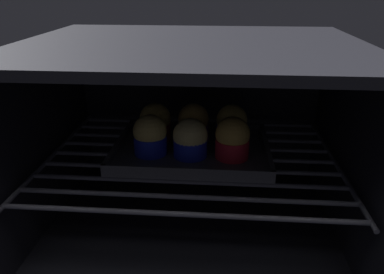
{
  "coord_description": "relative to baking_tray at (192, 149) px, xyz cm",
  "views": [
    {
      "loc": [
        5.32,
        -42.81,
        45.24
      ],
      "look_at": [
        0.0,
        23.35,
        17.3
      ],
      "focal_mm": 35.13,
      "sensor_mm": 36.0,
      "label": 1
    }
  ],
  "objects": [
    {
      "name": "muffin_row1_col0",
      "position": [
        -7.66,
        3.51,
        3.94
      ],
      "size": [
        6.26,
        6.26,
        7.49
      ],
      "color": "red",
      "rests_on": "baking_tray"
    },
    {
      "name": "oven_cavity",
      "position": [
        0.0,
        2.89,
        2.29
      ],
      "size": [
        59.0,
        47.0,
        37.0
      ],
      "color": "black",
      "rests_on": "ground"
    },
    {
      "name": "muffin_row1_col2",
      "position": [
        7.58,
        4.07,
        3.93
      ],
      "size": [
        6.16,
        6.16,
        7.39
      ],
      "color": "#1928B7",
      "rests_on": "baking_tray"
    },
    {
      "name": "muffin_row0_col0",
      "position": [
        -7.45,
        -3.34,
        3.96
      ],
      "size": [
        6.21,
        6.21,
        7.52
      ],
      "color": "#1928B7",
      "rests_on": "baking_tray"
    },
    {
      "name": "muffin_row0_col1",
      "position": [
        -0.32,
        -3.87,
        3.75
      ],
      "size": [
        6.37,
        6.37,
        7.21
      ],
      "color": "#1928B7",
      "rests_on": "baking_tray"
    },
    {
      "name": "baking_tray",
      "position": [
        0.0,
        0.0,
        0.0
      ],
      "size": [
        29.42,
        22.08,
        2.2
      ],
      "color": "#4C4C51",
      "rests_on": "oven_rack"
    },
    {
      "name": "muffin_row1_col1",
      "position": [
        -0.11,
        3.5,
        4.01
      ],
      "size": [
        6.16,
        6.16,
        7.6
      ],
      "color": "#7A238C",
      "rests_on": "baking_tray"
    },
    {
      "name": "muffin_row0_col2",
      "position": [
        7.62,
        -3.79,
        4.1
      ],
      "size": [
        6.24,
        6.24,
        7.68
      ],
      "color": "red",
      "rests_on": "baking_tray"
    },
    {
      "name": "oven_rack",
      "position": [
        0.0,
        -1.35,
        -1.11
      ],
      "size": [
        54.8,
        42.0,
        0.8
      ],
      "color": "#51515B",
      "rests_on": "oven_cavity"
    }
  ]
}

